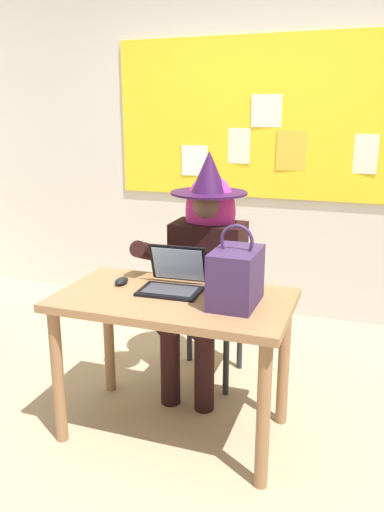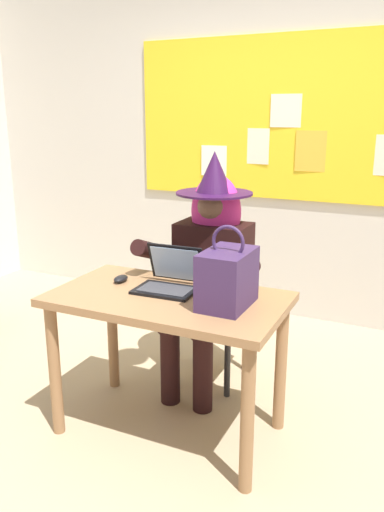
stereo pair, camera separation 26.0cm
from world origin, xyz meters
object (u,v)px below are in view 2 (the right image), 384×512
object	(u,v)px
chair_at_desk	(217,296)
handbag	(227,278)
desk_main	(168,318)
person_costumed	(209,257)
computer_mouse	(121,279)
laptop	(170,279)

from	to	relation	value
chair_at_desk	handbag	size ratio (longest dim) A/B	2.40
desk_main	person_costumed	distance (m)	0.58
person_costumed	handbag	xyz separation A→B (m)	(0.34, -0.56, 0.09)
chair_at_desk	handbag	xyz separation A→B (m)	(0.34, -0.68, 0.36)
desk_main	handbag	bearing A→B (deg)	-0.07
person_costumed	computer_mouse	world-z (taller)	person_costumed
chair_at_desk	handbag	distance (m)	0.84
computer_mouse	laptop	bearing A→B (deg)	0.32
laptop	computer_mouse	xyz separation A→B (m)	(-0.28, -0.02, -0.03)
computer_mouse	chair_at_desk	bearing A→B (deg)	61.02
laptop	person_costumed	bearing A→B (deg)	85.44
computer_mouse	handbag	size ratio (longest dim) A/B	0.28
desk_main	handbag	size ratio (longest dim) A/B	3.03
laptop	computer_mouse	size ratio (longest dim) A/B	3.02
person_costumed	laptop	size ratio (longest dim) A/B	4.42
desk_main	handbag	world-z (taller)	handbag
desk_main	laptop	distance (m)	0.19
laptop	handbag	distance (m)	0.37
person_costumed	handbag	bearing A→B (deg)	30.07
chair_at_desk	computer_mouse	size ratio (longest dim) A/B	8.72
desk_main	laptop	xyz separation A→B (m)	(-0.04, 0.09, 0.16)
chair_at_desk	laptop	bearing A→B (deg)	-2.31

